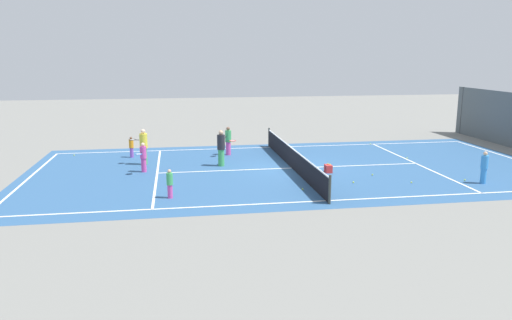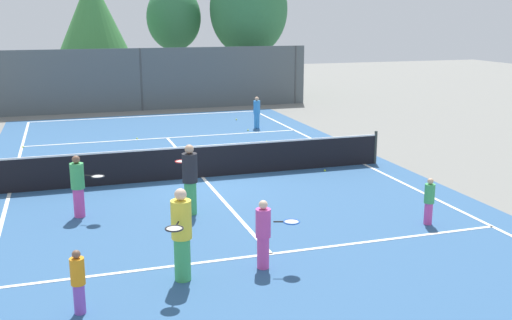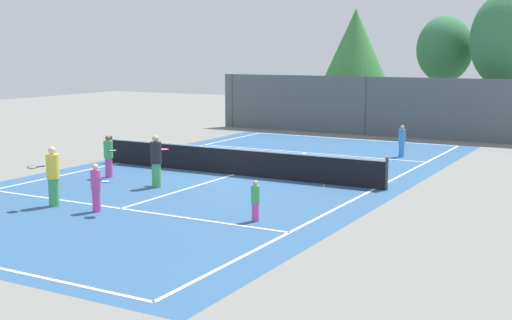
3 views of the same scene
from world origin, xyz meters
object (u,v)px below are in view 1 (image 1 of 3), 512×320
at_px(tennis_ball_8, 411,182).
at_px(tennis_ball_6, 407,158).
at_px(tennis_ball_1, 372,175).
at_px(player_1, 143,157).
at_px(player_3, 221,148).
at_px(tennis_ball_7, 74,155).
at_px(tennis_ball_9, 329,190).
at_px(tennis_ball_5, 370,144).
at_px(player_2, 228,140).
at_px(ball_crate, 328,169).
at_px(tennis_ball_4, 353,182).
at_px(player_4, 131,147).
at_px(player_6, 144,146).
at_px(tennis_ball_2, 305,164).
at_px(player_5, 170,183).
at_px(tennis_ball_0, 465,180).
at_px(tennis_ball_3, 303,189).
at_px(player_0, 484,167).

bearing_deg(tennis_ball_8, tennis_ball_6, 155.88).
relative_size(tennis_ball_1, tennis_ball_8, 1.00).
height_order(player_1, tennis_ball_6, player_1).
distance_m(player_1, player_3, 3.78).
xyz_separation_m(tennis_ball_7, tennis_ball_9, (8.97, 11.52, 0.00)).
bearing_deg(tennis_ball_5, tennis_ball_7, -87.83).
distance_m(player_2, tennis_ball_1, 8.28).
xyz_separation_m(ball_crate, tennis_ball_5, (-6.58, 4.75, -0.15)).
height_order(tennis_ball_6, tennis_ball_7, same).
relative_size(ball_crate, tennis_ball_9, 6.45).
xyz_separation_m(tennis_ball_4, tennis_ball_7, (-7.96, -12.91, 0.00)).
bearing_deg(player_3, tennis_ball_9, 36.51).
relative_size(player_4, player_6, 0.63).
relative_size(player_3, ball_crate, 4.16).
xyz_separation_m(player_4, tennis_ball_6, (2.67, 14.36, -0.54)).
relative_size(tennis_ball_2, tennis_ball_4, 1.00).
xyz_separation_m(player_5, tennis_ball_9, (-0.00, 6.32, -0.54)).
relative_size(player_5, tennis_ball_4, 17.10).
xyz_separation_m(player_2, tennis_ball_2, (3.12, 3.51, -0.77)).
xyz_separation_m(player_3, tennis_ball_1, (3.06, 6.58, -0.88)).
bearing_deg(player_1, tennis_ball_8, 71.02).
height_order(tennis_ball_2, tennis_ball_9, same).
bearing_deg(tennis_ball_6, tennis_ball_8, -24.12).
bearing_deg(tennis_ball_9, tennis_ball_5, 149.49).
distance_m(tennis_ball_2, tennis_ball_5, 7.28).
bearing_deg(tennis_ball_9, tennis_ball_0, 95.35).
relative_size(ball_crate, tennis_ball_5, 6.45).
bearing_deg(tennis_ball_8, player_4, -121.29).
height_order(player_5, ball_crate, player_5).
height_order(player_1, tennis_ball_8, player_1).
height_order(tennis_ball_1, tennis_ball_6, same).
distance_m(player_4, ball_crate, 10.56).
xyz_separation_m(player_6, tennis_ball_7, (-2.82, -3.88, -0.89)).
relative_size(tennis_ball_4, tennis_ball_9, 1.00).
bearing_deg(tennis_ball_9, player_5, -90.00).
distance_m(ball_crate, tennis_ball_4, 2.09).
distance_m(player_4, tennis_ball_4, 12.05).
bearing_deg(tennis_ball_5, player_5, -51.27).
relative_size(ball_crate, tennis_ball_8, 6.45).
bearing_deg(tennis_ball_2, player_1, -88.45).
xyz_separation_m(player_2, tennis_ball_3, (7.55, 2.22, -0.77)).
xyz_separation_m(tennis_ball_2, tennis_ball_5, (-4.89, 5.40, 0.00)).
bearing_deg(player_4, player_0, 62.30).
bearing_deg(tennis_ball_2, tennis_ball_1, 43.51).
bearing_deg(tennis_ball_6, player_4, -100.55).
xyz_separation_m(player_0, player_6, (-6.10, -14.44, 0.21)).
distance_m(player_2, tennis_ball_7, 8.39).
height_order(ball_crate, tennis_ball_9, ball_crate).
distance_m(player_6, tennis_ball_3, 8.87).
height_order(tennis_ball_5, tennis_ball_8, same).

